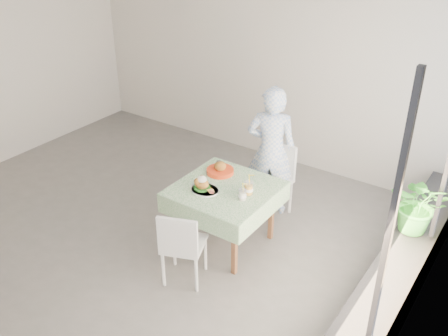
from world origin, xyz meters
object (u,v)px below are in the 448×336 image
Objects in this scene: chair_far at (270,193)px; chair_near at (184,258)px; diner at (271,151)px; juice_cup_orange at (249,189)px; cafe_table at (225,209)px; main_dish at (203,186)px; potted_plant at (419,205)px.

chair_near is at bearing -93.56° from chair_far.
juice_cup_orange is at bearing 84.12° from diner.
cafe_table is 3.21× the size of main_dish.
juice_cup_orange reaches higher than chair_near.
chair_near is at bearing -109.95° from juice_cup_orange.
chair_near is (0.00, -0.74, -0.20)m from cafe_table.
potted_plant is at bearing 21.46° from cafe_table.
juice_cup_orange reaches higher than chair_far.
potted_plant is at bearing 24.02° from juice_cup_orange.
juice_cup_orange reaches higher than cafe_table.
juice_cup_orange is (0.44, 0.21, 0.01)m from main_dish.
main_dish is at bearing 105.93° from chair_near.
potted_plant is (2.01, 0.91, 0.01)m from main_dish.
juice_cup_orange is 1.72m from potted_plant.
cafe_table is at bearing -158.54° from potted_plant.
diner reaches higher than chair_far.
chair_far is 0.55m from diner.
cafe_table is at bearing 49.01° from main_dish.
diner reaches higher than potted_plant.
main_dish is at bearing -104.07° from chair_far.
chair_far reaches higher than chair_near.
chair_far reaches higher than main_dish.
juice_cup_orange is at bearing -77.61° from chair_far.
chair_far is 1.60m from chair_near.
diner is 1.82m from potted_plant.
chair_near is at bearing -74.07° from main_dish.
chair_far is (0.10, 0.85, -0.18)m from cafe_table.
main_dish is 0.52× the size of potted_plant.
chair_near reaches higher than cafe_table.
main_dish is at bearing -155.63° from potted_plant.
diner is 1.11m from main_dish.
chair_far is at bearing 86.44° from chair_near.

